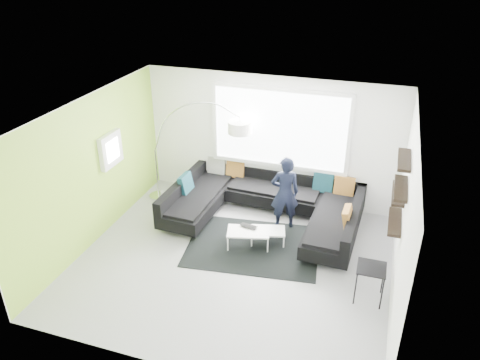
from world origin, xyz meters
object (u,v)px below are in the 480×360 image
person (285,193)px  sectional_sofa (264,207)px  laptop (247,228)px  side_table (369,283)px  coffee_table (258,237)px  arc_lamp (155,150)px

person → sectional_sofa: bearing=-22.9°
laptop → sectional_sofa: bearing=92.7°
side_table → laptop: side_table is taller
coffee_table → arc_lamp: size_ratio=0.44×
arc_lamp → coffee_table: bearing=-26.8°
person → side_table: bearing=115.8°
arc_lamp → sectional_sofa: bearing=-11.4°
side_table → person: size_ratio=0.40×
side_table → laptop: size_ratio=1.72×
coffee_table → side_table: (2.12, -0.91, 0.14)m
arc_lamp → person: bearing=-10.6°
coffee_table → person: (0.32, 0.77, 0.60)m
sectional_sofa → laptop: bearing=-95.0°
sectional_sofa → person: person is taller
person → laptop: size_ratio=4.26×
arc_lamp → laptop: size_ratio=6.38×
arc_lamp → side_table: 5.25m
arc_lamp → laptop: arc_lamp is taller
sectional_sofa → laptop: size_ratio=10.73×
laptop → side_table: bearing=-11.0°
sectional_sofa → arc_lamp: 2.69m
coffee_table → arc_lamp: (-2.66, 1.08, 0.99)m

